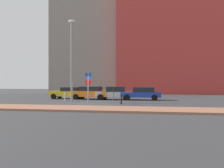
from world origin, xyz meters
The scene contains 13 objects.
ground_plane centered at (0.00, 0.00, 0.00)m, with size 120.00×120.00×0.00m, color #38383A.
sidewalk_brick centered at (0.00, -5.69, 0.07)m, with size 40.00×3.17×0.14m, color #9E664C.
parked_car_yellow centered at (-4.29, 5.48, 0.73)m, with size 4.37×2.02×1.39m.
parked_car_orange centered at (-1.44, 5.01, 0.79)m, with size 4.41×2.32×1.48m.
parked_car_silver centered at (1.38, 4.94, 0.76)m, with size 4.20×2.24×1.47m.
parked_car_blue centered at (4.46, 4.88, 0.74)m, with size 4.41×2.08×1.40m.
parking_sign_post centered at (-0.31, -0.01, 1.80)m, with size 0.60×0.13×2.86m.
parking_meter centered at (1.75, 2.05, 0.89)m, with size 0.18×0.14×1.38m.
street_lamp centered at (-2.17, 0.62, 4.69)m, with size 0.70×0.36×8.10m.
traffic_bollard_near centered at (-3.24, 1.49, 0.47)m, with size 0.15×0.15×0.95m, color #B7B7BC.
traffic_bollard_mid centered at (2.98, -0.99, 0.43)m, with size 0.13×0.13×0.86m, color black.
building_colorful_midrise centered at (9.07, 28.78, 13.67)m, with size 20.00×16.72×27.35m, color #BF3833.
building_under_construction centered at (-8.31, 28.69, 12.86)m, with size 14.18×10.86×25.73m, color gray.
Camera 1 is at (5.76, -21.15, 1.74)m, focal length 37.27 mm.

